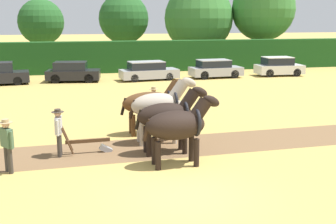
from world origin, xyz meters
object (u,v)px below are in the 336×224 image
at_px(farmer_onlooker_left, 7,142).
at_px(parked_car_center, 215,69).
at_px(draft_horse_lead_left, 179,125).
at_px(parked_car_center_right, 279,67).
at_px(draft_horse_lead_right, 168,115).
at_px(plow, 92,144).
at_px(tree_center, 124,19).
at_px(farmer_at_plow, 59,129).
at_px(tree_center_left, 41,22).
at_px(draft_horse_trail_right, 152,103).
at_px(parked_car_center_left, 148,71).
at_px(parked_car_left, 73,72).
at_px(draft_horse_trail_left, 160,105).
at_px(tree_right, 263,9).
at_px(tree_center_right, 199,18).
at_px(farmer_beside_team, 154,102).

distance_m(farmer_onlooker_left, parked_car_center, 23.01).
bearing_deg(draft_horse_lead_left, parked_car_center_right, 53.49).
bearing_deg(draft_horse_lead_right, plow, 165.88).
bearing_deg(tree_center, farmer_at_plow, -101.54).
bearing_deg(tree_center_left, draft_horse_trail_right, -77.93).
relative_size(tree_center_left, parked_car_center_left, 1.42).
xyz_separation_m(draft_horse_lead_left, parked_car_center_right, (13.53, 19.28, -0.59)).
bearing_deg(tree_center_left, parked_car_left, -76.45).
xyz_separation_m(draft_horse_trail_left, parked_car_center, (8.06, 16.67, -0.75)).
relative_size(tree_center_left, tree_center, 0.91).
relative_size(parked_car_center, parked_car_center_right, 1.09).
relative_size(draft_horse_lead_right, draft_horse_trail_left, 1.00).
relative_size(tree_center, parked_car_center, 1.69).
bearing_deg(draft_horse_lead_left, parked_car_left, 97.63).
bearing_deg(draft_horse_lead_left, parked_car_center_left, 81.04).
distance_m(tree_right, parked_car_left, 22.05).
xyz_separation_m(tree_center_right, farmer_onlooker_left, (-15.19, -29.77, -3.67)).
distance_m(parked_car_center_left, parked_car_center, 5.47).
xyz_separation_m(draft_horse_lead_right, parked_car_center_left, (2.56, 17.91, -0.67)).
relative_size(draft_horse_trail_left, parked_car_center_right, 0.69).
distance_m(tree_center, farmer_at_plow, 30.13).
relative_size(tree_center_left, farmer_beside_team, 4.01).
height_order(draft_horse_lead_left, draft_horse_lead_right, draft_horse_lead_right).
bearing_deg(farmer_onlooker_left, tree_center_right, 28.22).
xyz_separation_m(tree_right, parked_car_center_right, (-2.86, -9.43, -4.83)).
distance_m(tree_right, draft_horse_trail_right, 30.04).
relative_size(tree_center_left, draft_horse_trail_left, 2.44).
distance_m(tree_center_right, draft_horse_trail_right, 28.35).
bearing_deg(parked_car_center_left, farmer_beside_team, -105.50).
relative_size(farmer_beside_team, parked_car_center_left, 0.35).
relative_size(draft_horse_trail_left, farmer_onlooker_left, 1.58).
height_order(draft_horse_lead_left, draft_horse_trail_right, draft_horse_lead_left).
bearing_deg(parked_car_center_right, tree_center, 136.64).
relative_size(plow, farmer_at_plow, 1.06).
distance_m(tree_center, plow, 29.89).
bearing_deg(tree_center_left, farmer_at_plow, -85.86).
relative_size(draft_horse_lead_left, parked_car_left, 0.63).
xyz_separation_m(tree_center_left, parked_car_center_left, (8.42, -11.82, -3.61)).
distance_m(tree_center_right, parked_car_left, 17.27).
bearing_deg(parked_car_center, tree_center_left, 136.36).
xyz_separation_m(draft_horse_trail_left, plow, (-2.61, -0.73, -1.13)).
xyz_separation_m(draft_horse_trail_left, farmer_onlooker_left, (-5.20, -2.14, -0.46)).
distance_m(farmer_beside_team, parked_car_center_right, 18.78).
bearing_deg(parked_car_left, draft_horse_trail_left, -71.69).
bearing_deg(tree_right, parked_car_center, -131.74).
xyz_separation_m(tree_center_right, plow, (-12.59, -28.35, -4.33)).
bearing_deg(parked_car_center_left, draft_horse_lead_right, -104.34).
bearing_deg(plow, farmer_at_plow, -174.81).
xyz_separation_m(farmer_beside_team, farmer_onlooker_left, (-5.61, -5.40, 0.05)).
bearing_deg(draft_horse_lead_right, draft_horse_lead_left, -90.37).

